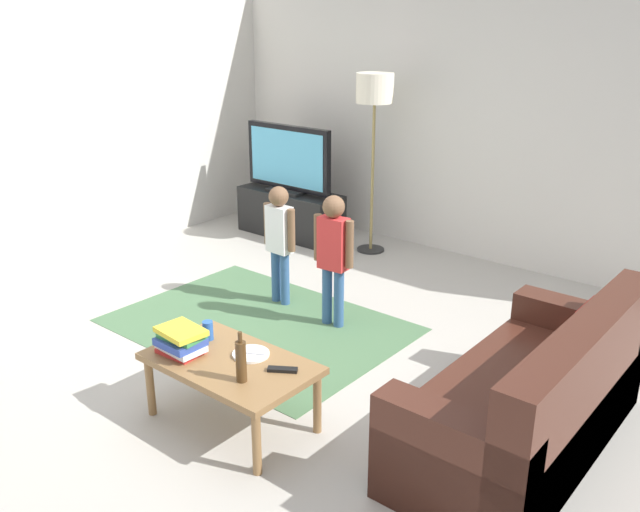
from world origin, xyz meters
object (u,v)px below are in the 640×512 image
couch (536,406)px  coffee_table (231,368)px  soda_can (208,330)px  child_near_tv (279,234)px  tv_remote (282,370)px  child_center (333,249)px  book_stack (181,341)px  tv (288,160)px  bottle (241,361)px  floor_lamp (375,98)px  plate (251,354)px  tv_stand (290,214)px

couch → coffee_table: (-1.50, -0.88, 0.08)m
couch → soda_can: size_ratio=15.00×
child_near_tv → tv_remote: child_near_tv is taller
child_center → tv_remote: (0.70, -1.34, -0.20)m
coffee_table → book_stack: book_stack is taller
tv → child_near_tv: size_ratio=1.09×
tv_remote → soda_can: size_ratio=1.42×
couch → bottle: 1.64m
soda_can → bottle: bearing=-22.9°
child_center → floor_lamp: bearing=116.0°
plate → tv_remote: bearing=-4.2°
floor_lamp → tv_remote: size_ratio=10.47×
floor_lamp → tv_stand: bearing=-171.1°
book_stack → soda_can: book_stack is taller
tv_stand → tv: (-0.00, -0.02, 0.60)m
coffee_table → soda_can: (-0.30, 0.10, 0.11)m
book_stack → plate: book_stack is taller
bottle → book_stack: bearing=-179.2°
couch → bottle: bearing=-142.0°
tv_stand → tv: size_ratio=1.09×
tv → couch: size_ratio=0.61×
child_near_tv → book_stack: size_ratio=3.30×
child_near_tv → bottle: size_ratio=3.40×
tv_stand → couch: couch is taller
bottle → tv: bearing=128.1°
couch → child_near_tv: 2.58m
tv_remote → tv_stand: bearing=98.1°
book_stack → tv_stand: bearing=121.5°
child_center → coffee_table: (0.38, -1.44, -0.26)m
tv → soda_can: size_ratio=9.17×
tv_stand → book_stack: book_stack is taller
tv_stand → bottle: bottle is taller
soda_can → child_center: bearing=93.3°
tv_stand → child_near_tv: 1.86m
tv_stand → child_near_tv: (1.15, -1.42, 0.36)m
tv_stand → floor_lamp: floor_lamp is taller
plate → soda_can: bearing=-176.7°
floor_lamp → child_center: floor_lamp is taller
child_center → coffee_table: child_center is taller
tv_stand → tv: bearing=-90.0°
soda_can → book_stack: bearing=-84.4°
child_near_tv → couch: bearing=-14.1°
tv_stand → tv_remote: (2.46, -2.81, 0.19)m
plate → child_center: bearing=108.0°
tv_stand → coffee_table: 3.62m
tv → plate: (2.19, -2.77, -0.42)m
book_stack → tv_remote: (0.60, 0.23, -0.08)m
tv → child_center: size_ratio=1.05×
soda_can → coffee_table: bearing=-18.4°
child_near_tv → book_stack: bearing=-66.4°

